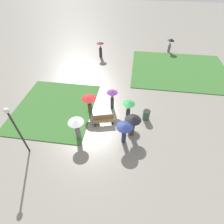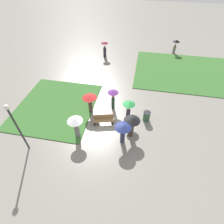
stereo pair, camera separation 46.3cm
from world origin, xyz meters
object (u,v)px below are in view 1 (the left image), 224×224
crowd_person_purple (112,96)px  crowd_person_red (89,101)px  crowd_person_black (133,122)px  trash_bin (146,115)px  lone_walker_mid_plaza (170,43)px  crowd_person_navy (124,130)px  lamp_post (15,126)px  park_bench (104,120)px  crowd_person_green (128,108)px  lone_walker_far_path (100,48)px  crowd_person_white (76,125)px

crowd_person_purple → crowd_person_red: (-1.80, -0.80, -0.12)m
crowd_person_red → crowd_person_black: size_ratio=0.94×
trash_bin → lone_walker_mid_plaza: size_ratio=0.49×
trash_bin → crowd_person_navy: crowd_person_navy is taller
crowd_person_black → lamp_post: bearing=-86.3°
park_bench → lamp_post: lamp_post is taller
park_bench → crowd_person_purple: size_ratio=0.86×
park_bench → lone_walker_mid_plaza: size_ratio=0.94×
trash_bin → crowd_person_black: (-1.10, -1.81, 0.92)m
park_bench → crowd_person_green: size_ratio=0.88×
lone_walker_far_path → trash_bin: bearing=135.8°
crowd_person_green → crowd_person_navy: 2.32m
crowd_person_green → lone_walker_far_path: 11.58m
trash_bin → lamp_post: bearing=-151.9°
park_bench → crowd_person_navy: crowd_person_navy is taller
park_bench → lone_walker_mid_plaza: (6.46, 14.31, 0.77)m
trash_bin → crowd_person_red: bearing=178.3°
crowd_person_navy → park_bench: bearing=100.0°
crowd_person_purple → crowd_person_green: (1.46, -1.18, -0.10)m
crowd_person_green → crowd_person_navy: bearing=-100.4°
lamp_post → crowd_person_purple: size_ratio=2.10×
lone_walker_far_path → crowd_person_white: bearing=110.3°
trash_bin → crowd_person_purple: 3.26m
crowd_person_green → crowd_person_red: bearing=165.9°
crowd_person_red → crowd_person_black: bearing=-141.7°
lone_walker_far_path → park_bench: bearing=118.7°
crowd_person_purple → lamp_post: bearing=-149.7°
crowd_person_green → crowd_person_navy: size_ratio=1.06×
crowd_person_green → lone_walker_far_path: (-4.29, 10.76, -0.11)m
park_bench → lone_walker_far_path: (-2.40, 11.54, 0.73)m
park_bench → lamp_post: (-4.76, -3.32, 2.20)m
crowd_person_green → lone_walker_far_path: lone_walker_far_path is taller
trash_bin → lone_walker_mid_plaza: bearing=77.0°
lone_walker_mid_plaza → park_bench: bearing=-132.9°
crowd_person_red → crowd_person_black: 4.16m
crowd_person_white → lone_walker_mid_plaza: size_ratio=1.08×
crowd_person_white → lone_walker_mid_plaza: (8.08, 15.94, -0.16)m
crowd_person_navy → lone_walker_far_path: bearing=68.8°
crowd_person_white → lone_walker_far_path: size_ratio=1.00×
crowd_person_green → crowd_person_white: size_ratio=0.98×
trash_bin → lone_walker_far_path: lone_walker_far_path is taller
trash_bin → crowd_person_white: crowd_person_white is taller
lamp_post → trash_bin: 9.50m
trash_bin → crowd_person_black: crowd_person_black is taller
crowd_person_purple → lone_walker_mid_plaza: (6.04, 12.34, -0.17)m
lone_walker_mid_plaza → crowd_person_black: bearing=-124.1°
lone_walker_far_path → crowd_person_black: bearing=127.8°
lamp_post → crowd_person_navy: size_ratio=2.29×
crowd_person_purple → crowd_person_white: crowd_person_purple is taller
crowd_person_navy → crowd_person_red: crowd_person_navy is taller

